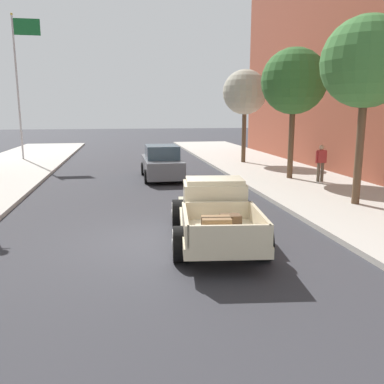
% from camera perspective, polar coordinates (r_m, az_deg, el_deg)
% --- Properties ---
extents(ground_plane, '(140.00, 140.00, 0.00)m').
position_cam_1_polar(ground_plane, '(10.38, -5.10, -6.96)').
color(ground_plane, '#333338').
extents(hotrod_truck_cream, '(2.56, 5.07, 1.58)m').
position_cam_1_polar(hotrod_truck_cream, '(10.37, 3.18, -2.61)').
color(hotrod_truck_cream, beige).
rests_on(hotrod_truck_cream, ground).
extents(car_background_grey, '(1.90, 4.32, 1.65)m').
position_cam_1_polar(car_background_grey, '(19.81, -4.31, 4.09)').
color(car_background_grey, slate).
rests_on(car_background_grey, ground).
extents(pedestrian_sidewalk_right, '(0.53, 0.22, 1.65)m').
position_cam_1_polar(pedestrian_sidewalk_right, '(18.91, 17.80, 4.21)').
color(pedestrian_sidewalk_right, brown).
rests_on(pedestrian_sidewalk_right, sidewalk_right).
extents(flagpole, '(1.74, 0.16, 9.16)m').
position_cam_1_polar(flagpole, '(29.12, -23.19, 15.41)').
color(flagpole, '#B2B2B7').
rests_on(flagpole, sidewalk_left).
extents(street_tree_nearest, '(2.91, 2.91, 6.12)m').
position_cam_1_polar(street_tree_nearest, '(14.67, 23.48, 16.42)').
color(street_tree_nearest, brown).
rests_on(street_tree_nearest, sidewalk_right).
extents(street_tree_second, '(2.99, 2.99, 5.95)m').
position_cam_1_polar(street_tree_second, '(19.54, 14.24, 14.91)').
color(street_tree_second, brown).
rests_on(street_tree_second, sidewalk_right).
extents(street_tree_third, '(2.68, 2.68, 5.60)m').
position_cam_1_polar(street_tree_third, '(25.30, 7.51, 13.79)').
color(street_tree_third, brown).
rests_on(street_tree_third, sidewalk_right).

